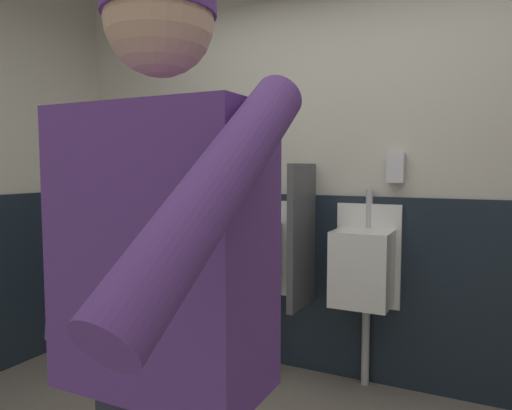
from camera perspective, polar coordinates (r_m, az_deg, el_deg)
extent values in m
cube|color=beige|center=(3.11, 12.08, 4.39)|extent=(4.93, 0.12, 2.74)
cube|color=#19232D|center=(3.14, 11.50, -9.87)|extent=(4.33, 0.03, 1.19)
cube|color=white|center=(3.29, 0.68, -5.04)|extent=(0.40, 0.05, 0.65)
cube|color=white|center=(3.15, -0.66, -6.40)|extent=(0.34, 0.30, 0.45)
cylinder|color=#B7BABF|center=(3.25, 0.61, 0.07)|extent=(0.04, 0.04, 0.24)
cylinder|color=#B7BABF|center=(3.39, 0.37, -14.34)|extent=(0.05, 0.05, 0.55)
cube|color=white|center=(3.05, 13.57, -5.94)|extent=(0.40, 0.05, 0.65)
cube|color=white|center=(2.90, 12.80, -7.49)|extent=(0.34, 0.30, 0.45)
cylinder|color=#B7BABF|center=(3.00, 13.63, -0.43)|extent=(0.04, 0.04, 0.24)
cylinder|color=#B7BABF|center=(3.16, 13.21, -15.93)|extent=(0.05, 0.05, 0.55)
cube|color=#4C4C51|center=(2.95, 5.60, -3.74)|extent=(0.04, 0.40, 0.90)
cube|color=#60388C|center=(1.03, -11.28, -5.23)|extent=(0.45, 0.24, 0.60)
cylinder|color=#60388C|center=(1.21, -21.52, -2.71)|extent=(0.17, 0.09, 0.56)
cylinder|color=#60388C|center=(0.68, -4.94, 2.09)|extent=(0.09, 0.50, 0.39)
sphere|color=#D8AD8C|center=(1.06, -11.71, 21.09)|extent=(0.23, 0.23, 0.23)
cube|color=silver|center=(2.96, 16.67, 4.37)|extent=(0.10, 0.07, 0.18)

